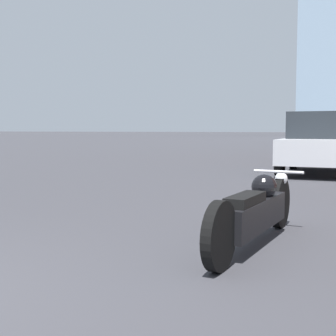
{
  "coord_description": "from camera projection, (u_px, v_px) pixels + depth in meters",
  "views": [
    {
      "loc": [
        3.63,
        -1.64,
        1.25
      ],
      "look_at": [
        1.09,
        4.46,
        0.7
      ],
      "focal_mm": 50.0,
      "sensor_mm": 36.0,
      "label": 1
    }
  ],
  "objects": [
    {
      "name": "motorcycle",
      "position": [
        256.0,
        211.0,
        5.05
      ],
      "size": [
        0.62,
        2.72,
        0.75
      ],
      "rotation": [
        0.0,
        0.0,
        -0.09
      ],
      "color": "black",
      "rests_on": "ground_plane"
    },
    {
      "name": "parked_car_silver",
      "position": [
        318.0,
        143.0,
        13.16
      ],
      "size": [
        1.89,
        4.15,
        1.72
      ],
      "rotation": [
        0.0,
        0.0,
        -0.01
      ],
      "color": "#BCBCC1",
      "rests_on": "ground_plane"
    }
  ]
}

